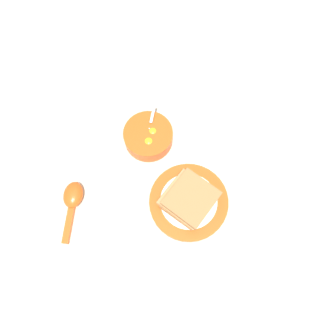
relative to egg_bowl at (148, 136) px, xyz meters
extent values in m
plane|color=beige|center=(0.08, -0.12, -0.02)|extent=(3.00, 3.00, 0.00)
cylinder|color=#DB5119|center=(0.00, 0.00, 0.00)|extent=(0.13, 0.13, 0.04)
cylinder|color=white|center=(0.00, 0.00, 0.00)|extent=(0.11, 0.11, 0.02)
ellipsoid|color=yellow|center=(0.02, -0.01, 0.02)|extent=(0.03, 0.03, 0.01)
ellipsoid|color=yellow|center=(0.00, 0.01, 0.02)|extent=(0.02, 0.02, 0.01)
cylinder|color=black|center=(-0.01, -0.01, 0.01)|extent=(0.03, 0.03, 0.00)
ellipsoid|color=silver|center=(-0.01, 0.01, 0.02)|extent=(0.03, 0.02, 0.01)
cube|color=silver|center=(-0.04, 0.03, 0.04)|extent=(0.04, 0.04, 0.03)
cylinder|color=#DB5119|center=(0.20, 0.02, -0.02)|extent=(0.20, 0.20, 0.02)
cylinder|color=white|center=(0.20, 0.02, -0.01)|extent=(0.15, 0.15, 0.00)
cube|color=#9E7042|center=(0.20, 0.02, 0.00)|extent=(0.14, 0.14, 0.02)
cube|color=tan|center=(0.20, 0.02, 0.02)|extent=(0.15, 0.15, 0.02)
cube|color=#9E7042|center=(0.21, 0.02, 0.04)|extent=(0.14, 0.15, 0.02)
ellipsoid|color=#DB5119|center=(0.07, -0.24, -0.01)|extent=(0.08, 0.08, 0.03)
cube|color=#DB5119|center=(0.13, -0.27, -0.02)|extent=(0.09, 0.06, 0.01)
camera|label=1|loc=(0.35, -0.10, 0.80)|focal=35.00mm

